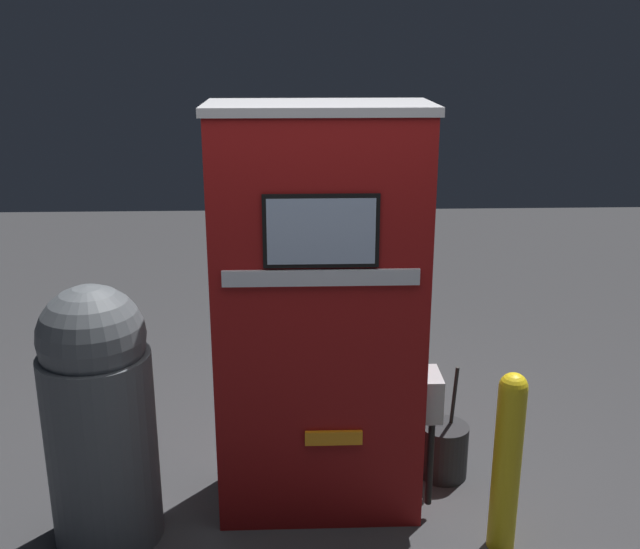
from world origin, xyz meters
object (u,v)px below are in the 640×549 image
gas_pump (320,317)px  trash_bin (99,415)px  safety_bollard (507,458)px  squeegee_bucket (444,450)px

gas_pump → trash_bin: (-1.00, -0.25, -0.36)m
gas_pump → trash_bin: gas_pump is taller
safety_bollard → trash_bin: bearing=175.3°
gas_pump → trash_bin: bearing=-166.2°
safety_bollard → trash_bin: size_ratio=0.70×
safety_bollard → trash_bin: trash_bin is taller
trash_bin → safety_bollard: bearing=-4.7°
safety_bollard → squeegee_bucket: safety_bollard is taller
trash_bin → squeegee_bucket: (1.68, 0.45, -0.48)m
gas_pump → trash_bin: size_ratio=1.60×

